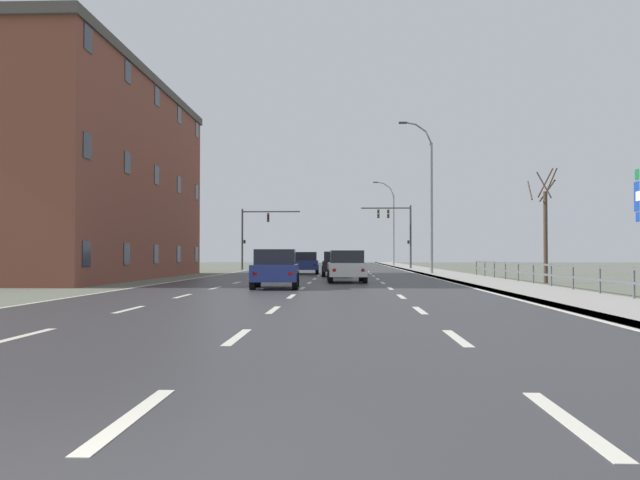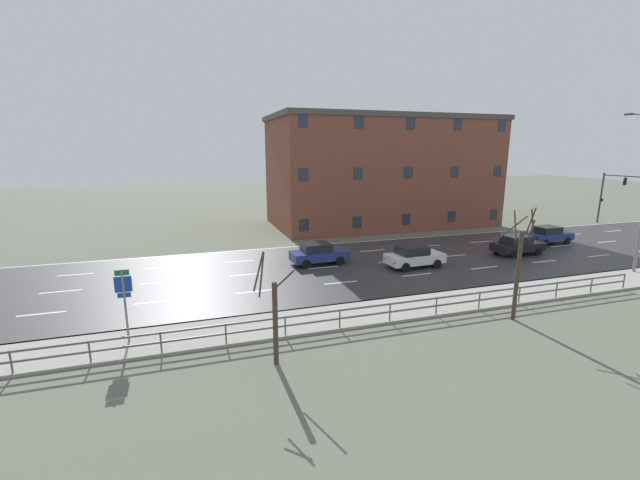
{
  "view_description": "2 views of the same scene",
  "coord_description": "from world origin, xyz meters",
  "px_view_note": "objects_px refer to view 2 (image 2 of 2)",
  "views": [
    {
      "loc": [
        1.74,
        -3.46,
        1.33
      ],
      "look_at": [
        -0.42,
        53.32,
        2.62
      ],
      "focal_mm": 38.14,
      "sensor_mm": 36.0,
      "label": 1
    },
    {
      "loc": [
        26.32,
        14.85,
        8.13
      ],
      "look_at": [
        0.0,
        23.37,
        2.03
      ],
      "focal_mm": 23.0,
      "sensor_mm": 36.0,
      "label": 2
    }
  ],
  "objects_px": {
    "traffic_signal_left": "(611,190)",
    "car_near_left": "(548,235)",
    "highway_sign": "(124,297)",
    "brick_building": "(381,171)",
    "car_far_right": "(517,245)",
    "car_far_left": "(414,256)",
    "car_distant": "(318,253)"
  },
  "relations": [
    {
      "from": "highway_sign",
      "to": "car_far_left",
      "type": "relative_size",
      "value": 0.8
    },
    {
      "from": "car_far_right",
      "to": "car_near_left",
      "type": "height_order",
      "value": "same"
    },
    {
      "from": "highway_sign",
      "to": "traffic_signal_left",
      "type": "bearing_deg",
      "value": 107.86
    },
    {
      "from": "traffic_signal_left",
      "to": "highway_sign",
      "type": "bearing_deg",
      "value": -72.14
    },
    {
      "from": "car_near_left",
      "to": "brick_building",
      "type": "distance_m",
      "value": 17.66
    },
    {
      "from": "traffic_signal_left",
      "to": "car_near_left",
      "type": "relative_size",
      "value": 1.36
    },
    {
      "from": "car_near_left",
      "to": "brick_building",
      "type": "xyz_separation_m",
      "value": [
        -13.97,
        -9.56,
        5.04
      ]
    },
    {
      "from": "car_far_left",
      "to": "car_near_left",
      "type": "distance_m",
      "value": 15.4
    },
    {
      "from": "highway_sign",
      "to": "traffic_signal_left",
      "type": "distance_m",
      "value": 49.71
    },
    {
      "from": "car_distant",
      "to": "car_far_left",
      "type": "xyz_separation_m",
      "value": [
        2.84,
        6.19,
        0.0
      ]
    },
    {
      "from": "brick_building",
      "to": "car_far_left",
      "type": "bearing_deg",
      "value": -18.28
    },
    {
      "from": "traffic_signal_left",
      "to": "car_distant",
      "type": "distance_m",
      "value": 36.33
    },
    {
      "from": "traffic_signal_left",
      "to": "car_far_left",
      "type": "bearing_deg",
      "value": -73.75
    },
    {
      "from": "highway_sign",
      "to": "car_distant",
      "type": "height_order",
      "value": "highway_sign"
    },
    {
      "from": "car_distant",
      "to": "brick_building",
      "type": "bearing_deg",
      "value": 137.13
    },
    {
      "from": "traffic_signal_left",
      "to": "car_near_left",
      "type": "distance_m",
      "value": 15.81
    },
    {
      "from": "car_far_left",
      "to": "car_distant",
      "type": "bearing_deg",
      "value": -117.37
    },
    {
      "from": "car_far_left",
      "to": "brick_building",
      "type": "distance_m",
      "value": 18.47
    },
    {
      "from": "highway_sign",
      "to": "brick_building",
      "type": "bearing_deg",
      "value": 135.23
    },
    {
      "from": "car_far_right",
      "to": "car_near_left",
      "type": "xyz_separation_m",
      "value": [
        -2.26,
        5.5,
        0.0
      ]
    },
    {
      "from": "highway_sign",
      "to": "car_far_left",
      "type": "height_order",
      "value": "highway_sign"
    },
    {
      "from": "highway_sign",
      "to": "car_distant",
      "type": "xyz_separation_m",
      "value": [
        -9.46,
        11.54,
        -1.33
      ]
    },
    {
      "from": "car_far_right",
      "to": "car_near_left",
      "type": "bearing_deg",
      "value": 110.16
    },
    {
      "from": "car_far_right",
      "to": "car_far_left",
      "type": "distance_m",
      "value": 9.65
    },
    {
      "from": "car_far_left",
      "to": "brick_building",
      "type": "bearing_deg",
      "value": 159.03
    },
    {
      "from": "highway_sign",
      "to": "car_near_left",
      "type": "xyz_separation_m",
      "value": [
        -9.52,
        32.86,
        -1.33
      ]
    },
    {
      "from": "car_near_left",
      "to": "highway_sign",
      "type": "bearing_deg",
      "value": -75.87
    },
    {
      "from": "highway_sign",
      "to": "traffic_signal_left",
      "type": "height_order",
      "value": "traffic_signal_left"
    },
    {
      "from": "traffic_signal_left",
      "to": "car_far_left",
      "type": "distance_m",
      "value": 30.93
    },
    {
      "from": "car_far_left",
      "to": "car_near_left",
      "type": "height_order",
      "value": "same"
    },
    {
      "from": "highway_sign",
      "to": "brick_building",
      "type": "height_order",
      "value": "brick_building"
    },
    {
      "from": "car_distant",
      "to": "brick_building",
      "type": "height_order",
      "value": "brick_building"
    }
  ]
}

